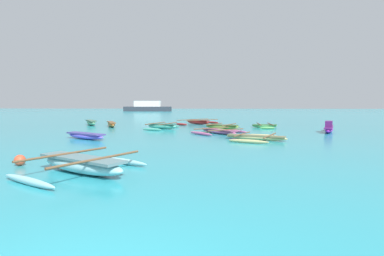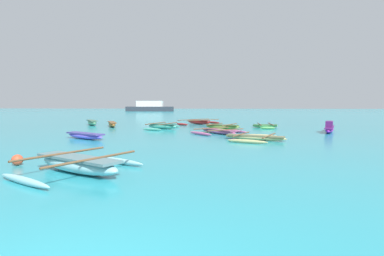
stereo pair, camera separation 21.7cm
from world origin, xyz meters
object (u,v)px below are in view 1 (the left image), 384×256
object	(u,v)px
moored_boat_9	(86,136)
moored_boat_4	(198,122)
moored_boat_5	(82,164)
moored_boat_10	(219,131)
moored_boat_1	(329,128)
mooring_buoy_0	(20,160)
moored_boat_7	(256,137)
moored_boat_8	(162,126)
distant_ferry	(148,107)
moored_boat_6	(91,122)
moored_boat_0	(111,124)
moored_boat_2	(222,127)
moored_boat_3	(264,126)

from	to	relation	value
moored_boat_9	moored_boat_4	bearing A→B (deg)	96.38
moored_boat_5	moored_boat_10	bearing A→B (deg)	99.47
moored_boat_1	moored_boat_9	xyz separation A→B (m)	(-16.15, -5.19, -0.09)
moored_boat_1	mooring_buoy_0	world-z (taller)	moored_boat_1
moored_boat_7	mooring_buoy_0	bearing A→B (deg)	-116.17
moored_boat_8	moored_boat_5	bearing A→B (deg)	-70.86
moored_boat_4	moored_boat_5	size ratio (longest dim) A/B	1.07
moored_boat_4	mooring_buoy_0	size ratio (longest dim) A/B	11.99
moored_boat_1	mooring_buoy_0	bearing A→B (deg)	153.48
distant_ferry	moored_boat_6	bearing A→B (deg)	-84.48
moored_boat_6	moored_boat_5	bearing A→B (deg)	-11.36
moored_boat_0	mooring_buoy_0	distance (m)	17.06
moored_boat_1	moored_boat_2	distance (m)	8.10
moored_boat_5	distant_ferry	xyz separation A→B (m)	(-12.54, 71.67, 0.88)
moored_boat_4	moored_boat_10	xyz separation A→B (m)	(1.79, -9.36, -0.07)
moored_boat_9	distant_ferry	distance (m)	63.82
moored_boat_5	moored_boat_2	bearing A→B (deg)	102.88
moored_boat_4	moored_boat_10	bearing A→B (deg)	-33.53
moored_boat_7	moored_boat_2	bearing A→B (deg)	126.20
moored_boat_8	mooring_buoy_0	world-z (taller)	moored_boat_8
moored_boat_6	moored_boat_9	bearing A→B (deg)	-12.10
moored_boat_10	distant_ferry	bearing A→B (deg)	158.24
moored_boat_6	moored_boat_10	size ratio (longest dim) A/B	0.68
moored_boat_8	distant_ferry	distance (m)	57.21
moored_boat_1	moored_boat_6	size ratio (longest dim) A/B	1.31
moored_boat_7	moored_boat_0	bearing A→B (deg)	165.12
moored_boat_2	moored_boat_7	bearing A→B (deg)	-52.63
moored_boat_2	mooring_buoy_0	xyz separation A→B (m)	(-7.51, -15.07, -0.01)
moored_boat_2	moored_boat_3	xyz separation A→B (m)	(3.83, 1.77, -0.03)
moored_boat_0	moored_boat_2	size ratio (longest dim) A/B	0.75
moored_boat_4	distant_ferry	xyz separation A→B (m)	(-15.33, 50.16, 0.91)
moored_boat_0	mooring_buoy_0	world-z (taller)	moored_boat_0
moored_boat_6	moored_boat_7	xyz separation A→B (m)	(14.09, -11.02, -0.12)
moored_boat_6	mooring_buoy_0	world-z (taller)	moored_boat_6
moored_boat_7	moored_boat_9	world-z (taller)	moored_boat_9
moored_boat_5	moored_boat_6	bearing A→B (deg)	141.08
moored_boat_0	moored_boat_1	world-z (taller)	moored_boat_1
moored_boat_7	distant_ferry	world-z (taller)	distant_ferry
moored_boat_5	moored_boat_10	world-z (taller)	moored_boat_5
moored_boat_3	moored_boat_4	xyz separation A→B (m)	(-6.00, 3.74, 0.07)
moored_boat_1	moored_boat_2	size ratio (longest dim) A/B	0.93
moored_boat_8	moored_boat_9	distance (m)	8.10
moored_boat_6	moored_boat_4	bearing A→B (deg)	68.25
moored_boat_3	moored_boat_2	bearing A→B (deg)	-151.93
moored_boat_9	moored_boat_3	bearing A→B (deg)	69.09
moored_boat_1	moored_boat_3	xyz separation A→B (m)	(-3.93, 4.08, -0.14)
moored_boat_5	moored_boat_4	bearing A→B (deg)	112.73
moored_boat_0	moored_boat_9	world-z (taller)	moored_boat_0
moored_boat_8	moored_boat_3	bearing A→B (deg)	31.44
moored_boat_0	moored_boat_7	size ratio (longest dim) A/B	0.77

